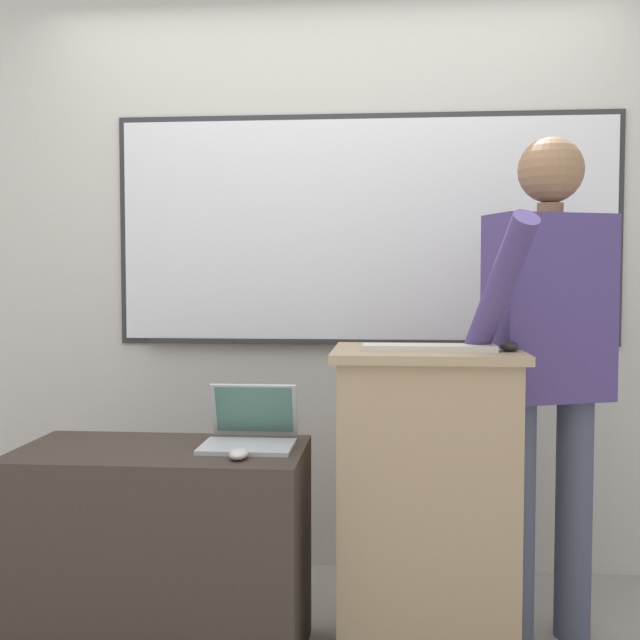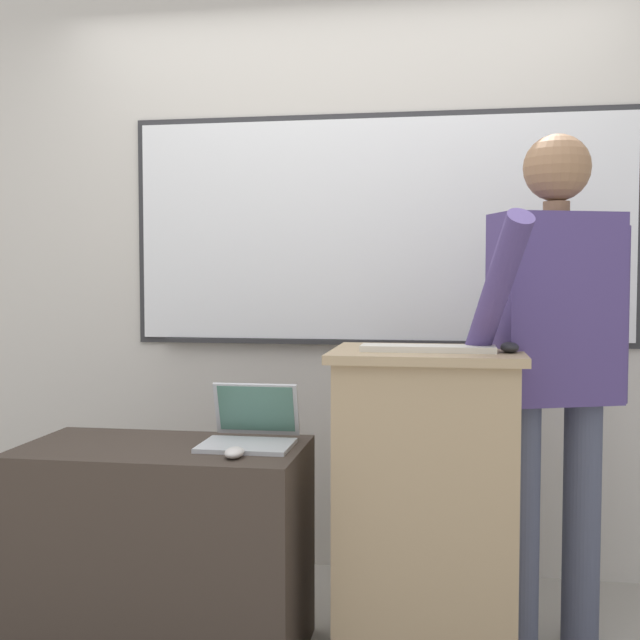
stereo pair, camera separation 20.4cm
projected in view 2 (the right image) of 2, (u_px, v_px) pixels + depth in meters
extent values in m
cube|color=beige|center=(346.00, 263.00, 3.59)|extent=(6.40, 0.12, 2.73)
cube|color=#2D2D30|center=(379.00, 230.00, 3.49)|extent=(2.20, 0.02, 1.01)
cube|color=white|center=(379.00, 230.00, 3.49)|extent=(2.15, 0.02, 0.96)
cube|color=#2D2D30|center=(378.00, 343.00, 3.50)|extent=(1.93, 0.04, 0.02)
cube|color=tan|center=(426.00, 510.00, 2.71)|extent=(0.58, 0.47, 1.03)
cube|color=tan|center=(427.00, 354.00, 2.69)|extent=(0.63, 0.51, 0.03)
cube|color=#382D26|center=(164.00, 550.00, 2.76)|extent=(0.97, 0.53, 0.73)
cylinder|color=#474C60|center=(520.00, 528.00, 2.77)|extent=(0.13, 0.13, 0.87)
cylinder|color=#474C60|center=(581.00, 524.00, 2.82)|extent=(0.13, 0.13, 0.87)
cube|color=#473870|center=(555.00, 308.00, 2.75)|extent=(0.47, 0.35, 0.65)
cylinder|color=#8C6647|center=(556.00, 207.00, 2.73)|extent=(0.09, 0.09, 0.04)
sphere|color=#8C6647|center=(557.00, 168.00, 2.73)|extent=(0.23, 0.23, 0.23)
cylinder|color=#473870|center=(494.00, 298.00, 2.52)|extent=(0.23, 0.45, 0.54)
cylinder|color=#473870|center=(617.00, 315.00, 2.80)|extent=(0.08, 0.08, 0.62)
cube|color=#B7BABF|center=(246.00, 445.00, 2.70)|extent=(0.31, 0.23, 0.01)
cube|color=#B7BABF|center=(257.00, 409.00, 2.84)|extent=(0.30, 0.07, 0.19)
cube|color=#4C7A6B|center=(256.00, 409.00, 2.84)|extent=(0.27, 0.05, 0.16)
cube|color=beige|center=(428.00, 348.00, 2.62)|extent=(0.44, 0.12, 0.02)
ellipsoid|color=silver|center=(234.00, 453.00, 2.55)|extent=(0.06, 0.10, 0.03)
ellipsoid|color=black|center=(510.00, 347.00, 2.58)|extent=(0.06, 0.10, 0.03)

